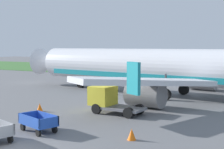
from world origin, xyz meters
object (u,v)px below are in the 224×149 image
Objects in this scene: airplane at (163,67)px; baggage_cart_fourth_in_row at (38,122)px; traffic_cone_near_plane at (40,107)px; traffic_cone_mid_apron at (132,134)px; service_truck_beside_carts at (108,99)px.

airplane is 17.61m from baggage_cart_fourth_in_row.
traffic_cone_mid_apron is at bearing -20.46° from traffic_cone_near_plane.
traffic_cone_near_plane is (-6.01, -12.49, -2.71)m from airplane.
airplane is 8.35× the size of service_truck_beside_carts.
service_truck_beside_carts is 6.63× the size of traffic_cone_near_plane.
traffic_cone_mid_apron is at bearing -50.73° from service_truck_beside_carts.
airplane is at bearing 103.69° from traffic_cone_mid_apron.
airplane is at bearing 64.31° from traffic_cone_near_plane.
baggage_cart_fourth_in_row is at bearing -49.75° from traffic_cone_near_plane.
service_truck_beside_carts is 7.69m from traffic_cone_mid_apron.
baggage_cart_fourth_in_row is at bearing -98.22° from service_truck_beside_carts.
airplane reaches higher than baggage_cart_fourth_in_row.
baggage_cart_fourth_in_row is 5.30× the size of traffic_cone_near_plane.
airplane is 14.13m from traffic_cone_near_plane.
traffic_cone_near_plane reaches higher than traffic_cone_mid_apron.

